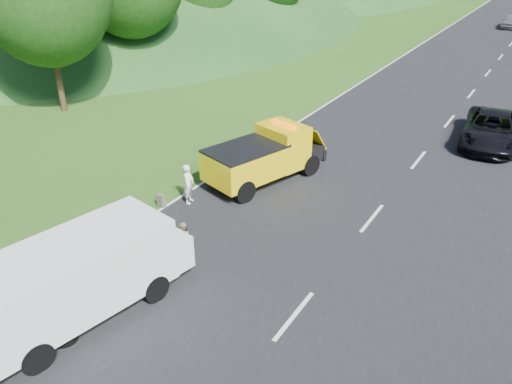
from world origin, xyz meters
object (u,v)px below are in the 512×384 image
Objects in this scene: tow_truck at (265,155)px; passing_suv at (488,144)px; woman at (190,202)px; white_van at (78,275)px; child at (185,250)px; worker at (37,343)px; spare_tire at (66,340)px; suitcase at (161,201)px.

passing_suv is (7.21, 9.02, -1.11)m from tow_truck.
white_van is at bearing 175.40° from woman.
child is at bearing -162.48° from woman.
tow_truck is 3.62× the size of woman.
woman is (-1.47, -3.16, -1.11)m from tow_truck.
worker reaches higher than child.
worker is at bearing 171.57° from woman.
white_van reaches higher than child.
spare_tire is (0.33, -10.49, -1.11)m from tow_truck.
spare_tire is at bearing -114.58° from passing_suv.
white_van is 4.41× the size of woman.
worker is (-0.58, -5.15, 0.00)m from child.
white_van is 13.05× the size of suitcase.
tow_truck is at bearing 91.79° from spare_tire.
child is at bearing -69.03° from tow_truck.
child is (0.39, -5.78, -1.11)m from tow_truck.
spare_tire is 0.12× the size of passing_suv.
worker is 2.84× the size of spare_tire.
woman is at bearing 81.78° from worker.
white_van is 19.95m from passing_suv.
child is 1.50× the size of spare_tire.
suitcase is (-1.96, 6.95, 0.26)m from worker.
worker is 3.59× the size of suitcase.
woman is at bearing -97.80° from tow_truck.
passing_suv reaches higher than spare_tire.
tow_truck is at bearing -42.68° from woman.
white_van reaches higher than passing_suv.
white_van reaches higher than worker.
spare_tire is (0.52, 0.44, 0.00)m from worker.
woman reaches higher than passing_suv.
woman reaches higher than child.
woman is 7.55m from spare_tire.
suitcase is at bearing 122.25° from white_van.
spare_tire is at bearing -71.09° from tow_truck.
passing_suv is (9.36, 13.00, -0.26)m from suitcase.
spare_tire is at bearing 176.00° from woman.
tow_truck reaches higher than spare_tire.
woman is 0.82× the size of worker.
woman is 14.96m from passing_suv.
white_van is at bearing 107.66° from spare_tire.
child is at bearing 66.02° from worker.
child is at bearing 95.33° from white_van.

